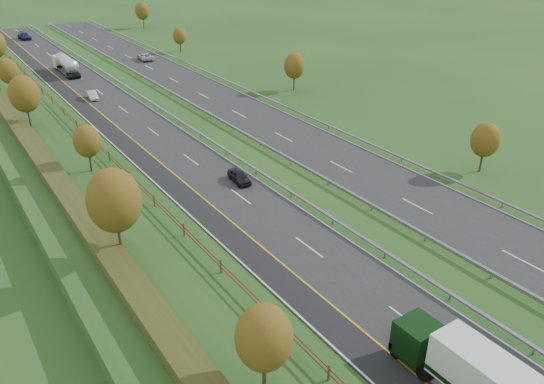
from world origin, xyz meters
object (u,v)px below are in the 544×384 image
(car_dark_near, at_px, (239,176))
(car_small_far, at_px, (24,36))
(road_tanker, at_px, (66,64))
(car_oncoming, at_px, (145,57))
(car_silver_mid, at_px, (92,95))

(car_dark_near, xyz_separation_m, car_small_far, (-2.50, 102.69, 0.16))
(road_tanker, relative_size, car_dark_near, 2.89)
(car_oncoming, bearing_deg, road_tanker, 12.15)
(car_silver_mid, height_order, car_oncoming, car_oncoming)
(car_silver_mid, bearing_deg, car_dark_near, -79.84)
(car_dark_near, bearing_deg, road_tanker, 98.26)
(road_tanker, height_order, car_silver_mid, road_tanker)
(road_tanker, bearing_deg, car_oncoming, 7.98)
(road_tanker, distance_m, car_oncoming, 17.27)
(car_dark_near, bearing_deg, car_small_far, 96.94)
(car_dark_near, distance_m, car_oncoming, 65.03)
(road_tanker, xyz_separation_m, car_small_far, (0.40, 41.61, -1.00))
(car_small_far, bearing_deg, car_dark_near, -92.86)
(car_dark_near, height_order, car_small_far, car_small_far)
(road_tanker, bearing_deg, car_small_far, 89.45)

